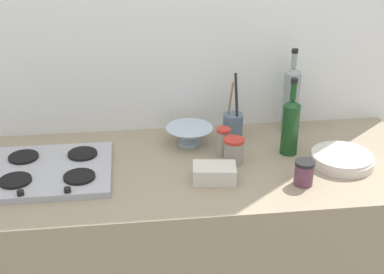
{
  "coord_description": "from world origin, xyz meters",
  "views": [
    {
      "loc": [
        -0.21,
        -1.75,
        1.87
      ],
      "look_at": [
        0.0,
        0.0,
        1.02
      ],
      "focal_mm": 49.64,
      "sensor_mm": 36.0,
      "label": 1
    }
  ],
  "objects": [
    {
      "name": "stovetop_hob",
      "position": [
        -0.52,
        0.0,
        0.91
      ],
      "size": [
        0.44,
        0.39,
        0.04
      ],
      "color": "#B2B2B7",
      "rests_on": "counter_block"
    },
    {
      "name": "mixing_bowl",
      "position": [
        0.01,
        0.18,
        0.94
      ],
      "size": [
        0.19,
        0.19,
        0.08
      ],
      "color": "silver",
      "rests_on": "counter_block"
    },
    {
      "name": "butter_dish",
      "position": [
        0.07,
        -0.12,
        0.93
      ],
      "size": [
        0.17,
        0.12,
        0.06
      ],
      "primitive_type": "cube",
      "rotation": [
        0.0,
        0.0,
        -0.13
      ],
      "color": "silver",
      "rests_on": "counter_block"
    },
    {
      "name": "condiment_jar_rear",
      "position": [
        0.13,
        0.08,
        0.96
      ],
      "size": [
        0.06,
        0.06,
        0.11
      ],
      "color": "#9E998C",
      "rests_on": "counter_block"
    },
    {
      "name": "backsplash_panel",
      "position": [
        0.0,
        0.38,
        1.25
      ],
      "size": [
        1.9,
        0.06,
        2.49
      ],
      "primitive_type": "cube",
      "color": "white",
      "rests_on": "ground"
    },
    {
      "name": "plate_stack",
      "position": [
        0.57,
        -0.06,
        0.92
      ],
      "size": [
        0.24,
        0.23,
        0.04
      ],
      "color": "silver",
      "rests_on": "counter_block"
    },
    {
      "name": "condiment_jar_front",
      "position": [
        0.16,
        0.0,
        0.95
      ],
      "size": [
        0.08,
        0.08,
        0.1
      ],
      "color": "#9E998C",
      "rests_on": "counter_block"
    },
    {
      "name": "utensil_crock",
      "position": [
        0.2,
        0.22,
        0.96
      ],
      "size": [
        0.08,
        0.08,
        0.28
      ],
      "color": "slate",
      "rests_on": "counter_block"
    },
    {
      "name": "condiment_jar_spare",
      "position": [
        0.38,
        -0.18,
        0.95
      ],
      "size": [
        0.07,
        0.07,
        0.09
      ],
      "color": "#66384C",
      "rests_on": "counter_block"
    },
    {
      "name": "wine_bottle_mid_left",
      "position": [
        0.45,
        0.27,
        1.05
      ],
      "size": [
        0.07,
        0.07,
        0.36
      ],
      "color": "gray",
      "rests_on": "counter_block"
    },
    {
      "name": "counter_block",
      "position": [
        0.0,
        0.0,
        0.45
      ],
      "size": [
        1.8,
        0.7,
        0.9
      ],
      "primitive_type": "cube",
      "color": "tan",
      "rests_on": "ground"
    },
    {
      "name": "wine_bottle_leftmost",
      "position": [
        0.39,
        0.06,
        1.02
      ],
      "size": [
        0.07,
        0.07,
        0.31
      ],
      "color": "#19471E",
      "rests_on": "counter_block"
    }
  ]
}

